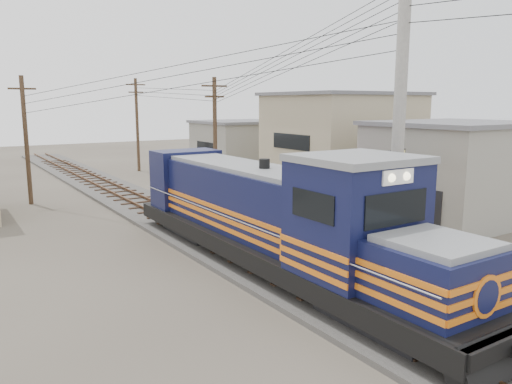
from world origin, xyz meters
TOP-DOWN VIEW (x-y plane):
  - ground at (0.00, 0.00)m, footprint 120.00×120.00m
  - ballast at (0.00, 10.00)m, footprint 3.60×70.00m
  - track at (0.00, 10.00)m, footprint 1.15×70.00m
  - locomotive at (0.00, 1.47)m, footprint 3.02×16.46m
  - utility_pole_main at (3.50, -0.50)m, footprint 0.40×0.40m
  - wooden_pole_mid at (4.50, 14.00)m, footprint 1.60×0.24m
  - wooden_pole_far at (4.80, 28.00)m, footprint 1.60×0.24m
  - wooden_pole_left at (-5.00, 18.00)m, footprint 1.60×0.24m
  - power_lines at (-0.14, 8.49)m, footprint 9.65×19.00m
  - shophouse_front at (11.50, 3.00)m, footprint 7.35×6.30m
  - shophouse_mid at (12.50, 12.00)m, footprint 8.40×7.35m
  - shophouse_back at (11.00, 22.00)m, footprint 6.30×6.30m
  - billboard at (5.23, 1.36)m, footprint 2.38×0.82m
  - market_umbrella at (5.91, 5.81)m, footprint 2.55×2.55m
  - vendor at (7.48, 7.32)m, footprint 0.65×0.50m
  - plant_nursery at (4.49, 3.59)m, footprint 3.24×3.15m

SIDE VIEW (x-z plane):
  - ground at x=0.00m, z-range 0.00..0.00m
  - ballast at x=0.00m, z-range 0.00..0.16m
  - track at x=0.00m, z-range 0.20..0.32m
  - plant_nursery at x=4.49m, z-range -0.10..1.03m
  - vendor at x=7.48m, z-range 0.00..1.60m
  - locomotive at x=0.00m, z-range -0.27..3.81m
  - shophouse_back at x=11.00m, z-range 0.01..4.21m
  - market_umbrella at x=5.91m, z-range 0.92..3.36m
  - shophouse_front at x=11.50m, z-range 0.01..4.71m
  - billboard at x=5.23m, z-range 0.91..4.69m
  - shophouse_mid at x=12.50m, z-range 0.01..6.21m
  - wooden_pole_mid at x=4.50m, z-range 0.18..7.18m
  - wooden_pole_left at x=-5.00m, z-range 0.18..7.18m
  - wooden_pole_far at x=4.80m, z-range 0.18..7.68m
  - utility_pole_main at x=3.50m, z-range 0.00..10.00m
  - power_lines at x=-0.14m, z-range 5.91..9.21m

